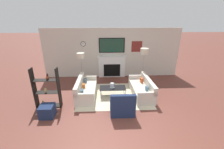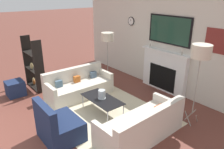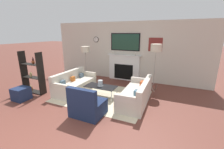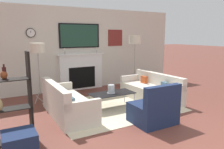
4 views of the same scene
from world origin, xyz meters
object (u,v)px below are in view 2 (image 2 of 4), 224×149
Objects in this scene: coffee_table at (102,99)px; shelf_unit at (34,66)px; couch_right at (142,127)px; hurricane_candle at (102,95)px; couch_left at (79,87)px; armchair at (58,127)px; ottoman at (15,88)px; floor_lamp_left at (108,38)px; floor_lamp_right at (201,53)px.

coffee_table is 0.72× the size of shelf_unit.
shelf_unit is at bearing -168.99° from couch_right.
couch_right is 1.71× the size of coffee_table.
hurricane_candle is 0.14× the size of shelf_unit.
couch_left is 1.95m from armchair.
shelf_unit is (-2.78, 0.58, 0.43)m from armchair.
hurricane_candle is 0.45× the size of ottoman.
couch_right is at bearing 11.01° from shelf_unit.
floor_lamp_left reaches higher than shelf_unit.
couch_left is at bearing 50.26° from ottoman.
floor_lamp_right is at bearing 62.81° from armchair.
hurricane_candle is at bearing 30.65° from ottoman.
armchair is 3.35m from floor_lamp_left.
floor_lamp_left reaches higher than couch_right.
hurricane_candle is 2.19m from floor_lamp_left.
armchair is at bearing -11.72° from shelf_unit.
floor_lamp_left is 3.10m from floor_lamp_right.
shelf_unit is (-3.79, -0.74, 0.44)m from couch_right.
floor_lamp_right is (2.78, 1.28, 1.37)m from couch_left.
coffee_table is 2.62m from shelf_unit.
coffee_table is (-0.28, 1.28, 0.08)m from armchair.
ottoman is at bearing -74.98° from shelf_unit.
armchair is 1.31m from coffee_table.
couch_right reaches higher than ottoman.
couch_left is 3.35m from floor_lamp_right.
couch_left is 1.58m from shelf_unit.
coffee_table is 2.37× the size of ottoman.
shelf_unit is at bearing 105.02° from ottoman.
couch_left is at bearing 178.35° from coffee_table.
floor_lamp_right is (3.09, 0.00, 0.19)m from floor_lamp_left.
ottoman is at bearing -178.30° from armchair.
floor_lamp_left is at bearing 72.50° from ottoman.
couch_left is 1.02× the size of floor_lamp_right.
couch_right is at bearing 52.26° from armchair.
shelf_unit is (-2.50, -0.70, 0.35)m from coffee_table.
floor_lamp_right reaches higher than couch_left.
floor_lamp_left is at bearing 138.12° from hurricane_candle.
couch_left reaches higher than coffee_table.
floor_lamp_left is 3.07m from ottoman.
floor_lamp_left is at bearing 155.19° from couch_right.
floor_lamp_right is 4.68m from shelf_unit.
armchair is at bearing -77.00° from hurricane_candle.
couch_right is 4.05× the size of ottoman.
floor_lamp_right reaches higher than hurricane_candle.
floor_lamp_left is (-0.31, 1.28, 1.18)m from couch_left.
floor_lamp_right is 3.87× the size of ottoman.
coffee_table is at bearing 15.69° from shelf_unit.
ottoman is at bearing -149.76° from coffee_table.
couch_left is 0.97× the size of couch_right.
floor_lamp_right is at bearing 76.11° from couch_right.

